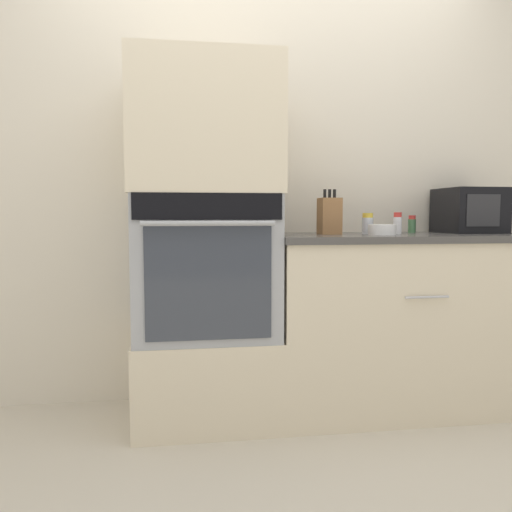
{
  "coord_description": "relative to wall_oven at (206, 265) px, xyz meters",
  "views": [
    {
      "loc": [
        -0.47,
        -2.21,
        1.04
      ],
      "look_at": [
        -0.11,
        0.21,
        0.84
      ],
      "focal_mm": 35.0,
      "sensor_mm": 36.0,
      "label": 1
    }
  ],
  "objects": [
    {
      "name": "counter_unit",
      "position": [
        1.03,
        0.0,
        -0.32
      ],
      "size": [
        1.37,
        0.63,
        0.94
      ],
      "color": "beige",
      "rests_on": "ground_plane"
    },
    {
      "name": "condiment_jar_far",
      "position": [
        1.02,
        0.01,
        0.21
      ],
      "size": [
        0.04,
        0.04,
        0.12
      ],
      "color": "silver",
      "rests_on": "counter_unit"
    },
    {
      "name": "wall_back",
      "position": [
        0.36,
        0.33,
        0.46
      ],
      "size": [
        8.0,
        0.05,
        2.5
      ],
      "color": "beige",
      "rests_on": "ground_plane"
    },
    {
      "name": "condiment_jar_mid",
      "position": [
        1.18,
        0.18,
        0.2
      ],
      "size": [
        0.04,
        0.04,
        0.1
      ],
      "color": "#427047",
      "rests_on": "counter_unit"
    },
    {
      "name": "microwave",
      "position": [
        1.49,
        0.11,
        0.27
      ],
      "size": [
        0.31,
        0.33,
        0.25
      ],
      "color": "black",
      "rests_on": "counter_unit"
    },
    {
      "name": "wall_oven",
      "position": [
        0.0,
        0.0,
        0.0
      ],
      "size": [
        0.69,
        0.64,
        0.7
      ],
      "color": "#9EA0A5",
      "rests_on": "oven_cabinet_base"
    },
    {
      "name": "ground_plane",
      "position": [
        0.36,
        -0.3,
        -0.79
      ],
      "size": [
        12.0,
        12.0,
        0.0
      ],
      "primitive_type": "plane",
      "color": "beige"
    },
    {
      "name": "condiment_jar_near",
      "position": [
        0.87,
        0.04,
        0.2
      ],
      "size": [
        0.06,
        0.06,
        0.11
      ],
      "color": "silver",
      "rests_on": "counter_unit"
    },
    {
      "name": "oven_cabinet_base",
      "position": [
        0.0,
        0.0,
        -0.57
      ],
      "size": [
        0.71,
        0.6,
        0.44
      ],
      "color": "beige",
      "rests_on": "ground_plane"
    },
    {
      "name": "oven_cabinet_upper",
      "position": [
        0.0,
        0.0,
        0.67
      ],
      "size": [
        0.71,
        0.6,
        0.64
      ],
      "color": "beige",
      "rests_on": "wall_oven"
    },
    {
      "name": "knife_block",
      "position": [
        0.65,
        0.03,
        0.25
      ],
      "size": [
        0.1,
        0.12,
        0.23
      ],
      "color": "olive",
      "rests_on": "counter_unit"
    },
    {
      "name": "bowl",
      "position": [
        0.9,
        -0.08,
        0.18
      ],
      "size": [
        0.14,
        0.14,
        0.05
      ],
      "color": "white",
      "rests_on": "counter_unit"
    }
  ]
}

